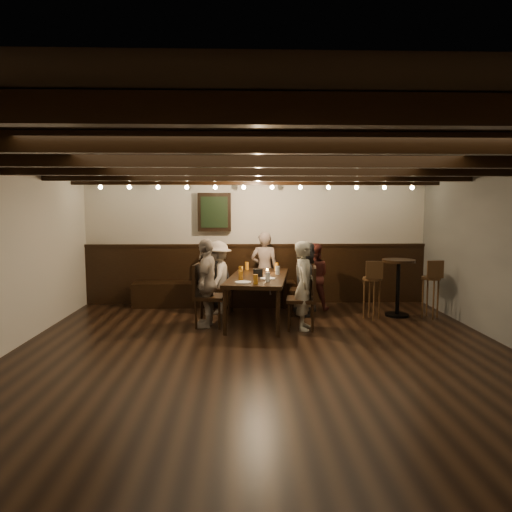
{
  "coord_description": "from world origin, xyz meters",
  "views": [
    {
      "loc": [
        -0.28,
        -5.22,
        1.82
      ],
      "look_at": [
        -0.08,
        1.3,
        1.14
      ],
      "focal_mm": 32.0,
      "sensor_mm": 36.0,
      "label": 1
    }
  ],
  "objects_px": {
    "dining_table": "(258,280)",
    "person_left_far": "(207,283)",
    "chair_left_far": "(209,307)",
    "high_top_table": "(398,279)",
    "chair_right_far": "(302,310)",
    "person_bench_left": "(215,275)",
    "person_left_near": "(218,277)",
    "chair_left_near": "(220,297)",
    "person_right_far": "(305,286)",
    "chair_right_near": "(303,299)",
    "bar_stool_right": "(430,296)",
    "person_bench_right": "(314,277)",
    "person_right_near": "(305,279)",
    "person_bench_centre": "(264,269)",
    "bar_stool_left": "(372,297)"
  },
  "relations": [
    {
      "from": "dining_table",
      "to": "person_left_far",
      "type": "bearing_deg",
      "value": -149.04
    },
    {
      "from": "chair_left_far",
      "to": "high_top_table",
      "type": "distance_m",
      "value": 3.22
    },
    {
      "from": "chair_right_far",
      "to": "high_top_table",
      "type": "distance_m",
      "value": 1.93
    },
    {
      "from": "person_bench_left",
      "to": "person_left_far",
      "type": "relative_size",
      "value": 0.87
    },
    {
      "from": "chair_right_far",
      "to": "person_left_near",
      "type": "distance_m",
      "value": 1.76
    },
    {
      "from": "dining_table",
      "to": "high_top_table",
      "type": "distance_m",
      "value": 2.39
    },
    {
      "from": "chair_left_near",
      "to": "chair_right_far",
      "type": "xyz_separation_m",
      "value": [
        1.29,
        -1.1,
        0.01
      ]
    },
    {
      "from": "person_right_far",
      "to": "chair_right_near",
      "type": "bearing_deg",
      "value": 1.97
    },
    {
      "from": "chair_left_near",
      "to": "person_right_far",
      "type": "xyz_separation_m",
      "value": [
        1.32,
        -1.1,
        0.39
      ]
    },
    {
      "from": "bar_stool_right",
      "to": "chair_left_far",
      "type": "bearing_deg",
      "value": -174.28
    },
    {
      "from": "person_bench_right",
      "to": "person_left_near",
      "type": "xyz_separation_m",
      "value": [
        -1.7,
        -0.21,
        0.03
      ]
    },
    {
      "from": "dining_table",
      "to": "person_right_near",
      "type": "relative_size",
      "value": 1.64
    },
    {
      "from": "chair_left_far",
      "to": "bar_stool_right",
      "type": "xyz_separation_m",
      "value": [
        3.65,
        0.43,
        0.07
      ]
    },
    {
      "from": "chair_right_near",
      "to": "high_top_table",
      "type": "xyz_separation_m",
      "value": [
        1.6,
        -0.1,
        0.36
      ]
    },
    {
      "from": "dining_table",
      "to": "person_left_near",
      "type": "height_order",
      "value": "person_left_near"
    },
    {
      "from": "person_bench_centre",
      "to": "person_right_far",
      "type": "xyz_separation_m",
      "value": [
        0.53,
        -1.59,
        -0.03
      ]
    },
    {
      "from": "person_bench_left",
      "to": "person_right_far",
      "type": "height_order",
      "value": "person_right_far"
    },
    {
      "from": "person_bench_left",
      "to": "person_bench_right",
      "type": "xyz_separation_m",
      "value": [
        1.78,
        -0.26,
        0.01
      ]
    },
    {
      "from": "chair_right_far",
      "to": "person_right_near",
      "type": "bearing_deg",
      "value": -1.91
    },
    {
      "from": "chair_left_near",
      "to": "bar_stool_left",
      "type": "distance_m",
      "value": 2.57
    },
    {
      "from": "person_left_far",
      "to": "person_right_far",
      "type": "distance_m",
      "value": 1.5
    },
    {
      "from": "chair_right_near",
      "to": "person_left_near",
      "type": "xyz_separation_m",
      "value": [
        -1.45,
        0.21,
        0.36
      ]
    },
    {
      "from": "chair_right_far",
      "to": "person_right_far",
      "type": "relative_size",
      "value": 0.71
    },
    {
      "from": "person_left_far",
      "to": "person_right_near",
      "type": "height_order",
      "value": "person_left_far"
    },
    {
      "from": "high_top_table",
      "to": "bar_stool_left",
      "type": "distance_m",
      "value": 0.6
    },
    {
      "from": "person_bench_left",
      "to": "bar_stool_right",
      "type": "height_order",
      "value": "person_bench_left"
    },
    {
      "from": "dining_table",
      "to": "person_bench_centre",
      "type": "distance_m",
      "value": 1.05
    },
    {
      "from": "person_right_near",
      "to": "bar_stool_right",
      "type": "distance_m",
      "value": 2.1
    },
    {
      "from": "person_left_near",
      "to": "chair_left_far",
      "type": "bearing_deg",
      "value": 1.88
    },
    {
      "from": "person_bench_centre",
      "to": "person_bench_right",
      "type": "relative_size",
      "value": 1.16
    },
    {
      "from": "bar_stool_left",
      "to": "bar_stool_right",
      "type": "relative_size",
      "value": 1.0
    },
    {
      "from": "chair_left_near",
      "to": "person_left_near",
      "type": "height_order",
      "value": "person_left_near"
    },
    {
      "from": "dining_table",
      "to": "bar_stool_left",
      "type": "height_order",
      "value": "bar_stool_left"
    },
    {
      "from": "person_bench_right",
      "to": "person_right_far",
      "type": "xyz_separation_m",
      "value": [
        -0.34,
        -1.31,
        0.07
      ]
    },
    {
      "from": "dining_table",
      "to": "person_right_near",
      "type": "xyz_separation_m",
      "value": [
        0.81,
        0.34,
        -0.05
      ]
    },
    {
      "from": "chair_left_near",
      "to": "person_left_near",
      "type": "bearing_deg",
      "value": -90.0
    },
    {
      "from": "chair_left_near",
      "to": "person_left_near",
      "type": "xyz_separation_m",
      "value": [
        -0.03,
        0.0,
        0.35
      ]
    },
    {
      "from": "person_left_near",
      "to": "person_left_far",
      "type": "distance_m",
      "value": 0.9
    },
    {
      "from": "person_left_far",
      "to": "chair_right_near",
      "type": "bearing_deg",
      "value": 121.49
    },
    {
      "from": "person_bench_centre",
      "to": "person_left_near",
      "type": "distance_m",
      "value": 0.96
    },
    {
      "from": "chair_right_near",
      "to": "bar_stool_right",
      "type": "relative_size",
      "value": 0.92
    },
    {
      "from": "chair_left_near",
      "to": "person_bench_centre",
      "type": "relative_size",
      "value": 0.65
    },
    {
      "from": "chair_right_near",
      "to": "person_right_far",
      "type": "distance_m",
      "value": 0.98
    },
    {
      "from": "dining_table",
      "to": "person_bench_centre",
      "type": "xyz_separation_m",
      "value": [
        0.15,
        1.04,
        0.02
      ]
    },
    {
      "from": "bar_stool_left",
      "to": "person_left_near",
      "type": "bearing_deg",
      "value": 172.32
    },
    {
      "from": "person_bench_centre",
      "to": "person_left_far",
      "type": "relative_size",
      "value": 1.03
    },
    {
      "from": "person_right_far",
      "to": "high_top_table",
      "type": "xyz_separation_m",
      "value": [
        1.7,
        0.8,
        -0.03
      ]
    },
    {
      "from": "chair_right_far",
      "to": "person_left_near",
      "type": "xyz_separation_m",
      "value": [
        -1.33,
        1.1,
        0.34
      ]
    },
    {
      "from": "chair_left_far",
      "to": "chair_right_near",
      "type": "height_order",
      "value": "chair_left_far"
    },
    {
      "from": "person_right_far",
      "to": "high_top_table",
      "type": "bearing_deg",
      "value": -56.55
    }
  ]
}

